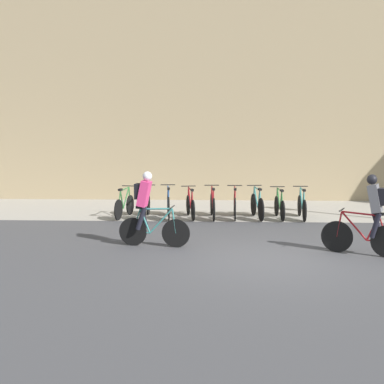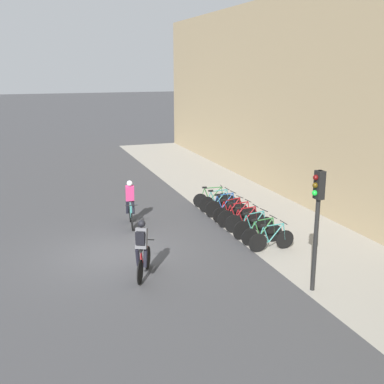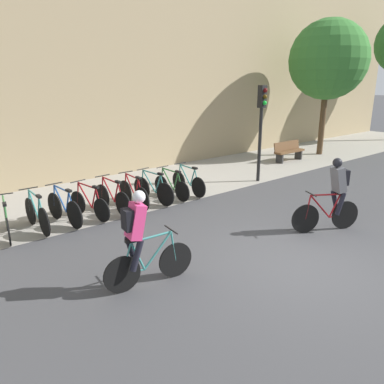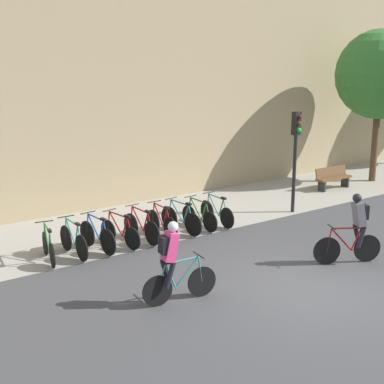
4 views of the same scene
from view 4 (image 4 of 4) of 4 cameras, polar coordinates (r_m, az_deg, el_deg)
ground at (r=12.34m, az=12.42°, el=-10.17°), size 200.00×200.00×0.00m
kerb_strip at (r=17.25m, az=-4.49°, el=-3.01°), size 44.00×4.50×0.01m
building_facade at (r=18.78m, az=-8.93°, el=12.43°), size 44.00×0.60×9.20m
cyclist_pink at (r=11.11m, az=-2.09°, el=-7.28°), size 1.70×0.51×1.78m
cyclist_grey at (r=13.92m, az=17.01°, el=-3.57°), size 1.63×0.82×1.80m
parked_bike_0 at (r=14.06m, az=-15.07°, el=-5.66°), size 0.49×1.62×0.95m
parked_bike_1 at (r=14.29m, az=-12.52°, el=-5.10°), size 0.46×1.70×0.98m
parked_bike_2 at (r=14.56m, az=-10.06°, el=-4.62°), size 0.46×1.72×0.99m
parked_bike_3 at (r=14.86m, az=-7.68°, el=-4.27°), size 0.49×1.65×0.95m
parked_bike_4 at (r=15.17m, az=-5.43°, el=-3.76°), size 0.46×1.74×0.98m
parked_bike_5 at (r=15.51m, az=-3.26°, el=-3.34°), size 0.46×1.65×0.98m
parked_bike_6 at (r=15.87m, az=-1.18°, el=-2.91°), size 0.46×1.72×0.98m
parked_bike_7 at (r=16.26m, az=0.79°, el=-2.60°), size 0.46×1.62×0.95m
parked_bike_8 at (r=16.65m, az=2.67°, el=-2.19°), size 0.46×1.67×0.96m
traffic_light_pole at (r=18.01m, az=11.01°, el=5.14°), size 0.26×0.30×3.39m
bench at (r=22.17m, az=14.81°, el=1.52°), size 1.77×0.44×0.89m
street_tree_0 at (r=23.83m, az=19.45°, el=11.72°), size 3.68×3.68×6.33m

